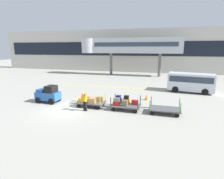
% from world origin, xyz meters
% --- Properties ---
extents(ground_plane, '(120.00, 120.00, 0.00)m').
position_xyz_m(ground_plane, '(0.00, 0.00, 0.00)').
color(ground_plane, '#9E9B91').
extents(apron_lead_line, '(16.10, 0.50, 0.01)m').
position_xyz_m(apron_lead_line, '(2.29, 9.14, 0.00)').
color(apron_lead_line, yellow).
rests_on(apron_lead_line, ground_plane).
extents(terminal_building, '(59.24, 2.51, 8.64)m').
position_xyz_m(terminal_building, '(0.00, 25.98, 4.33)').
color(terminal_building, '#BCB7AD').
rests_on(terminal_building, ground_plane).
extents(jet_bridge, '(18.00, 3.00, 6.58)m').
position_xyz_m(jet_bridge, '(0.52, 19.99, 5.23)').
color(jet_bridge, '#B7B7BC').
rests_on(jet_bridge, ground_plane).
extents(baggage_tug, '(2.12, 1.26, 1.58)m').
position_xyz_m(baggage_tug, '(-2.67, 1.17, 0.75)').
color(baggage_tug, '#2659A5').
rests_on(baggage_tug, ground_plane).
extents(baggage_cart_lead, '(3.01, 1.44, 1.10)m').
position_xyz_m(baggage_cart_lead, '(1.42, 1.14, 0.52)').
color(baggage_cart_lead, '#4C4C4F').
rests_on(baggage_cart_lead, ground_plane).
extents(baggage_cart_middle, '(3.01, 1.44, 1.10)m').
position_xyz_m(baggage_cart_middle, '(4.36, 1.11, 0.53)').
color(baggage_cart_middle, '#4C4C4F').
rests_on(baggage_cart_middle, ground_plane).
extents(baggage_cart_tail, '(3.01, 1.44, 1.10)m').
position_xyz_m(baggage_cart_tail, '(7.49, 0.99, 0.35)').
color(baggage_cart_tail, '#4C4C4F').
rests_on(baggage_cart_tail, ground_plane).
extents(baggage_handler, '(0.50, 0.51, 1.56)m').
position_xyz_m(baggage_handler, '(1.46, -0.12, 0.87)').
color(baggage_handler, black).
rests_on(baggage_handler, ground_plane).
extents(shuttle_van, '(5.04, 2.64, 2.10)m').
position_xyz_m(shuttle_van, '(10.27, 9.05, 1.23)').
color(shuttle_van, silver).
rests_on(shuttle_van, ground_plane).
extents(safety_cone_near, '(0.36, 0.36, 0.55)m').
position_xyz_m(safety_cone_near, '(5.84, 4.40, 0.28)').
color(safety_cone_near, orange).
rests_on(safety_cone_near, ground_plane).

